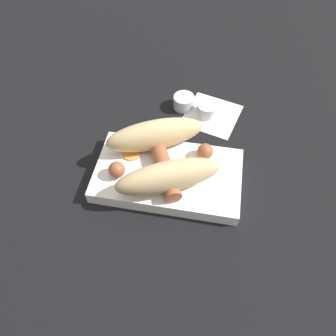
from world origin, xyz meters
TOP-DOWN VIEW (x-y plane):
  - ground_plane at (0.00, 0.00)m, footprint 3.00×3.00m
  - food_tray at (0.00, 0.00)m, footprint 0.27×0.15m
  - bread_roll at (-0.01, 0.01)m, footprint 0.23×0.21m
  - sausage at (-0.01, 0.01)m, footprint 0.18×0.16m
  - pickled_veggies at (-0.07, 0.05)m, footprint 0.06×0.08m
  - napkin at (0.07, 0.19)m, footprint 0.14×0.14m
  - condiment_cup_near at (0.05, 0.19)m, footprint 0.05×0.05m
  - condiment_cup_far at (0.00, 0.20)m, footprint 0.05×0.05m

SIDE VIEW (x-z plane):
  - ground_plane at x=0.00m, z-range 0.00..0.00m
  - napkin at x=0.07m, z-range 0.00..0.00m
  - condiment_cup_near at x=0.05m, z-range 0.00..0.03m
  - condiment_cup_far at x=0.00m, z-range 0.00..0.03m
  - food_tray at x=0.00m, z-range 0.00..0.03m
  - pickled_veggies at x=-0.07m, z-range 0.03..0.03m
  - sausage at x=-0.01m, z-range 0.03..0.06m
  - bread_roll at x=-0.01m, z-range 0.03..0.09m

